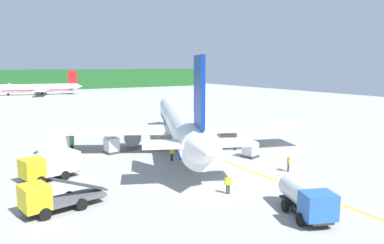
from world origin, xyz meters
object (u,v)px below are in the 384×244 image
at_px(cargo_container_near, 111,145).
at_px(crew_loader_left, 235,142).
at_px(cargo_container_mid, 250,150).
at_px(service_truck_fuel, 57,144).
at_px(airliner_far_taxiway, 39,88).
at_px(crew_marshaller, 172,152).
at_px(service_truck_baggage, 51,165).
at_px(crew_loader_right, 228,183).
at_px(airliner_foreground, 181,122).
at_px(service_truck_catering, 50,198).
at_px(crew_supervisor, 288,162).
at_px(service_truck_pushback, 306,198).
at_px(airliner_distant, 3,86).

distance_m(cargo_container_near, crew_loader_left, 15.89).
relative_size(cargo_container_mid, crew_loader_left, 1.15).
bearing_deg(cargo_container_near, service_truck_fuel, 161.38).
distance_m(airliner_far_taxiway, crew_marshaller, 111.17).
bearing_deg(service_truck_fuel, crew_loader_left, -23.16).
distance_m(service_truck_baggage, crew_loader_right, 17.25).
height_order(airliner_foreground, service_truck_catering, airliner_foreground).
bearing_deg(crew_loader_right, cargo_container_mid, 41.91).
bearing_deg(service_truck_fuel, crew_supervisor, -45.18).
xyz_separation_m(airliner_foreground, crew_loader_right, (-5.54, -18.16, -2.44)).
height_order(airliner_foreground, crew_loader_left, airliner_foreground).
distance_m(airliner_foreground, service_truck_pushback, 25.28).
relative_size(service_truck_catering, crew_loader_right, 4.21).
bearing_deg(cargo_container_near, crew_loader_right, -79.35).
relative_size(service_truck_fuel, service_truck_catering, 0.96).
bearing_deg(service_truck_baggage, service_truck_catering, -100.76).
bearing_deg(crew_loader_left, cargo_container_near, 155.00).
xyz_separation_m(service_truck_fuel, cargo_container_near, (6.14, -2.07, -0.46)).
relative_size(airliner_distant, crew_loader_right, 16.10).
bearing_deg(crew_loader_right, airliner_foreground, 73.04).
bearing_deg(crew_loader_left, airliner_far_taxiway, 93.52).
height_order(airliner_distant, crew_supervisor, airliner_distant).
bearing_deg(service_truck_pushback, service_truck_catering, 146.98).
height_order(service_truck_pushback, crew_marshaller, service_truck_pushback).
distance_m(airliner_far_taxiway, crew_supervisor, 121.35).
relative_size(service_truck_fuel, cargo_container_near, 3.10).
relative_size(service_truck_fuel, crew_loader_right, 4.03).
bearing_deg(airliner_distant, crew_supervisor, -84.43).
bearing_deg(cargo_container_near, airliner_distant, 90.88).
distance_m(crew_marshaller, crew_supervisor, 13.13).
height_order(airliner_distant, crew_loader_right, airliner_distant).
xyz_separation_m(service_truck_baggage, crew_loader_right, (12.30, -12.09, -0.50)).
distance_m(airliner_distant, cargo_container_near, 139.35).
xyz_separation_m(airliner_distant, crew_supervisor, (15.28, -156.66, -1.13)).
bearing_deg(service_truck_fuel, service_truck_pushback, -67.41).
relative_size(airliner_far_taxiway, crew_marshaller, 17.79).
distance_m(service_truck_fuel, crew_loader_right, 23.76).
distance_m(airliner_foreground, service_truck_fuel, 15.86).
bearing_deg(airliner_foreground, crew_marshaller, -127.43).
bearing_deg(service_truck_catering, service_truck_fuel, 77.22).
bearing_deg(cargo_container_mid, service_truck_baggage, 171.94).
xyz_separation_m(service_truck_catering, crew_loader_left, (24.64, 9.29, -0.11)).
bearing_deg(service_truck_catering, service_truck_pushback, -33.02).
height_order(airliner_distant, service_truck_fuel, airliner_distant).
xyz_separation_m(crew_loader_right, crew_supervisor, (9.47, 2.23, 0.04)).
relative_size(airliner_far_taxiway, service_truck_catering, 4.57).
bearing_deg(crew_loader_right, airliner_far_taxiway, 88.18).
bearing_deg(service_truck_baggage, crew_supervisor, -24.37).
distance_m(airliner_foreground, service_truck_catering, 24.42).
distance_m(service_truck_fuel, cargo_container_mid, 23.51).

